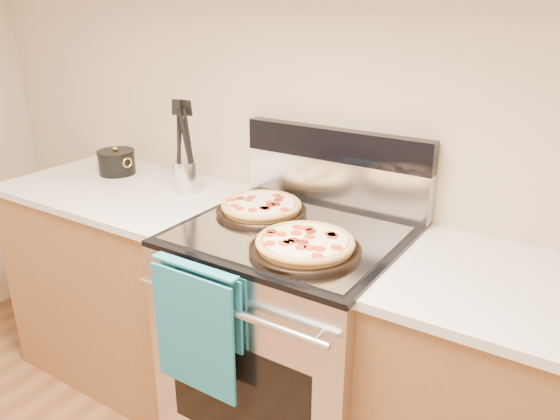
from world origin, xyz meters
The scene contains 15 objects.
wall_back centered at (0.00, 2.00, 1.35)m, with size 4.00×4.00×0.00m, color tan.
range_body centered at (0.00, 1.65, 0.45)m, with size 0.76×0.68×0.90m, color #B7B7BC.
oven_window centered at (0.00, 1.31, 0.45)m, with size 0.56×0.01×0.40m, color black.
cooktop centered at (0.00, 1.65, 0.91)m, with size 0.76×0.68×0.02m, color black.
backsplash_lower centered at (0.00, 1.96, 1.01)m, with size 0.76×0.06×0.18m, color silver.
backsplash_upper centered at (0.00, 1.96, 1.16)m, with size 0.76×0.06×0.12m, color black.
oven_handle centered at (0.00, 1.27, 0.80)m, with size 0.03×0.03×0.70m, color silver.
dish_towel centered at (-0.12, 1.27, 0.70)m, with size 0.32×0.05×0.42m, color #1A7485, non-canonical shape.
foil_sheet centered at (0.00, 1.62, 0.92)m, with size 0.70×0.55×0.01m, color gray.
cabinet_left centered at (-0.88, 1.68, 0.44)m, with size 1.00×0.62×0.88m, color brown.
countertop_left centered at (-0.88, 1.68, 0.90)m, with size 1.02×0.64×0.03m, color #BCB3A9.
pepperoni_pizza_back centered at (-0.18, 1.72, 0.95)m, with size 0.33×0.33×0.04m, color #A57032, non-canonical shape.
pepperoni_pizza_front centered at (0.13, 1.52, 0.95)m, with size 0.35×0.35×0.05m, color #A57032, non-canonical shape.
utensil_crock centered at (-0.61, 1.79, 0.98)m, with size 0.11×0.11×0.13m, color silver.
saucepan centered at (-1.05, 1.80, 0.96)m, with size 0.17×0.17×0.10m, color black.
Camera 1 is at (0.90, 0.17, 1.67)m, focal length 35.00 mm.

